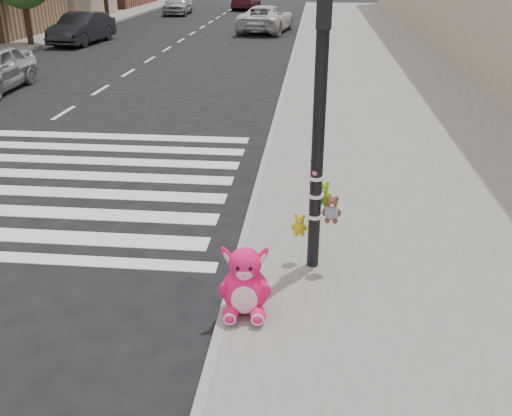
% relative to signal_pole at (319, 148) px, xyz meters
% --- Properties ---
extents(ground, '(120.00, 120.00, 0.00)m').
position_rel_signal_pole_xyz_m(ground, '(-2.62, -1.81, -1.84)').
color(ground, black).
rests_on(ground, ground).
extents(sidewalk_near, '(7.00, 80.00, 0.14)m').
position_rel_signal_pole_xyz_m(sidewalk_near, '(2.38, 8.19, -1.77)').
color(sidewalk_near, slate).
rests_on(sidewalk_near, ground).
extents(curb_edge, '(0.12, 80.00, 0.15)m').
position_rel_signal_pole_xyz_m(curb_edge, '(-1.07, 8.19, -1.77)').
color(curb_edge, gray).
rests_on(curb_edge, ground).
extents(signal_pole, '(0.66, 0.49, 4.00)m').
position_rel_signal_pole_xyz_m(signal_pole, '(0.00, 0.00, 0.00)').
color(signal_pole, black).
rests_on(signal_pole, sidewalk_near).
extents(pink_bunny, '(0.63, 0.68, 0.89)m').
position_rel_signal_pole_xyz_m(pink_bunny, '(-0.81, -1.24, -1.33)').
color(pink_bunny, '#FF156E').
rests_on(pink_bunny, sidewalk_near).
extents(red_teddy, '(0.16, 0.13, 0.20)m').
position_rel_signal_pole_xyz_m(red_teddy, '(-0.82, -1.31, -1.60)').
color(red_teddy, '#AA111D').
rests_on(red_teddy, sidewalk_near).
extents(car_dark_far, '(2.04, 4.70, 1.50)m').
position_rel_signal_pole_xyz_m(car_dark_far, '(-11.73, 21.57, -1.08)').
color(car_dark_far, black).
rests_on(car_dark_far, ground).
extents(car_white_near, '(3.18, 5.63, 1.48)m').
position_rel_signal_pole_xyz_m(car_white_near, '(-2.99, 27.17, -1.10)').
color(car_white_near, beige).
rests_on(car_white_near, ground).
extents(car_maroon_near, '(2.15, 4.79, 1.36)m').
position_rel_signal_pole_xyz_m(car_maroon_near, '(-5.92, 42.07, -1.16)').
color(car_maroon_near, '#571926').
rests_on(car_maroon_near, ground).
extents(car_silver_deep, '(1.93, 4.41, 1.48)m').
position_rel_signal_pole_xyz_m(car_silver_deep, '(-10.44, 37.12, -1.10)').
color(car_silver_deep, '#ADACB1').
rests_on(car_silver_deep, ground).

